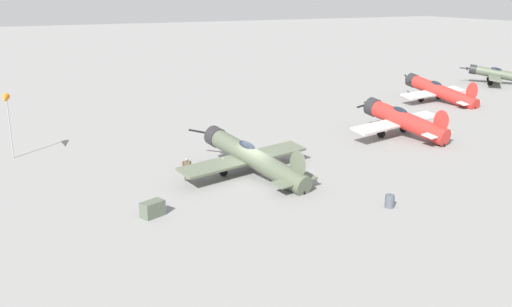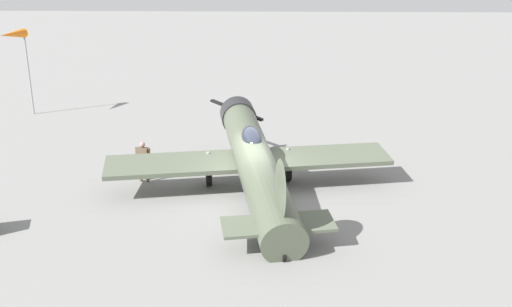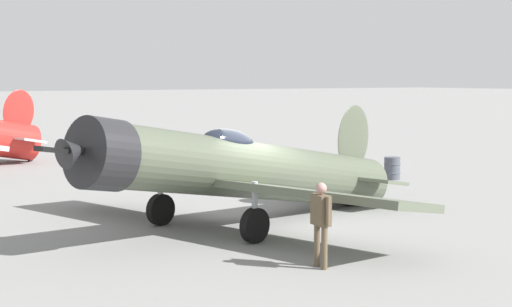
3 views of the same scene
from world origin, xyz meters
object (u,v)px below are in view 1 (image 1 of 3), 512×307
(airplane_foreground, at_px, (251,157))
(fuel_drum, at_px, (390,201))
(airplane_mid_apron, at_px, (402,120))
(airplane_outer_stand, at_px, (498,74))
(airplane_far_line, at_px, (439,91))
(ground_crew_mechanic, at_px, (187,167))
(windsock_mast, at_px, (5,101))
(equipment_crate, at_px, (153,209))

(airplane_foreground, relative_size, fuel_drum, 14.13)
(airplane_mid_apron, distance_m, airplane_outer_stand, 37.64)
(airplane_foreground, distance_m, fuel_drum, 10.80)
(airplane_foreground, height_order, airplane_far_line, airplane_far_line)
(ground_crew_mechanic, bearing_deg, windsock_mast, 54.34)
(airplane_mid_apron, bearing_deg, airplane_foreground, 89.58)
(windsock_mast, bearing_deg, equipment_crate, -157.31)
(airplane_foreground, bearing_deg, fuel_drum, -167.15)
(airplane_outer_stand, xyz_separation_m, windsock_mast, (-10.37, 65.91, 3.46))
(airplane_outer_stand, bearing_deg, fuel_drum, 81.15)
(equipment_crate, bearing_deg, airplane_foreground, -63.49)
(airplane_foreground, bearing_deg, ground_crew_mechanic, 62.54)
(airplane_mid_apron, distance_m, windsock_mast, 33.90)
(airplane_mid_apron, bearing_deg, fuel_drum, 124.01)
(airplane_outer_stand, relative_size, ground_crew_mechanic, 5.35)
(airplane_mid_apron, xyz_separation_m, airplane_outer_stand, (18.02, -33.05, -0.20))
(fuel_drum, bearing_deg, windsock_mast, 43.91)
(airplane_far_line, bearing_deg, equipment_crate, 106.43)
(airplane_foreground, height_order, ground_crew_mechanic, airplane_foreground)
(airplane_foreground, xyz_separation_m, ground_crew_mechanic, (1.04, 4.60, -0.40))
(equipment_crate, bearing_deg, windsock_mast, 22.69)
(airplane_mid_apron, bearing_deg, ground_crew_mechanic, 84.30)
(ground_crew_mechanic, height_order, equipment_crate, ground_crew_mechanic)
(airplane_far_line, distance_m, airplane_outer_stand, 18.88)
(fuel_drum, bearing_deg, ground_crew_mechanic, 42.19)
(ground_crew_mechanic, distance_m, equipment_crate, 6.81)
(windsock_mast, bearing_deg, airplane_foreground, -127.09)
(airplane_mid_apron, bearing_deg, airplane_far_line, -66.78)
(airplane_mid_apron, distance_m, airplane_far_line, 19.14)
(airplane_mid_apron, distance_m, ground_crew_mechanic, 22.25)
(airplane_far_line, bearing_deg, ground_crew_mechanic, 102.00)
(airplane_mid_apron, height_order, ground_crew_mechanic, airplane_mid_apron)
(equipment_crate, distance_m, windsock_mast, 17.91)
(equipment_crate, relative_size, windsock_mast, 0.30)
(airplane_mid_apron, relative_size, ground_crew_mechanic, 6.81)
(ground_crew_mechanic, distance_m, fuel_drum, 14.28)
(fuel_drum, bearing_deg, equipment_crate, 69.31)
(airplane_foreground, bearing_deg, equipment_crate, 101.78)
(airplane_outer_stand, height_order, ground_crew_mechanic, airplane_outer_stand)
(windsock_mast, bearing_deg, ground_crew_mechanic, -134.47)
(airplane_mid_apron, bearing_deg, windsock_mast, 63.51)
(equipment_crate, relative_size, fuel_drum, 1.94)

